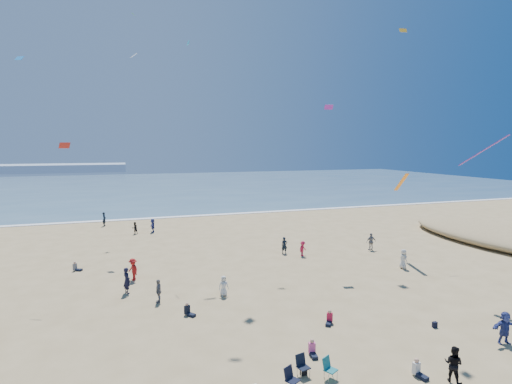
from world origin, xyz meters
name	(u,v)px	position (x,y,z in m)	size (l,w,h in m)	color
ocean	(147,186)	(0.00, 95.00, 0.03)	(220.00, 100.00, 0.06)	#476B84
surf_line	(166,217)	(0.00, 45.00, 0.04)	(220.00, 1.20, 0.08)	white
standing_flyers	(235,265)	(2.69, 15.63, 0.84)	(35.27, 45.78, 1.93)	silver
seated_group	(239,313)	(0.65, 7.19, 0.42)	(17.90, 23.24, 0.84)	silver
chair_cluster	(309,371)	(1.86, -0.12, 0.50)	(2.81, 1.57, 1.00)	black
black_backpack	(304,371)	(1.86, 0.48, 0.19)	(0.30, 0.22, 0.38)	black
navy_bag	(435,325)	(11.39, 2.51, 0.17)	(0.28, 0.18, 0.34)	black
kites_aloft	(357,81)	(11.69, 12.14, 15.82)	(42.55, 45.95, 28.89)	red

